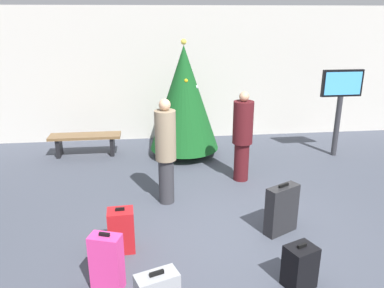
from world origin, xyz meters
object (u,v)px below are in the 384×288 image
(traveller_0, at_px, (243,135))
(suitcase_2, at_px, (107,263))
(suitcase_0, at_px, (300,266))
(holiday_tree, at_px, (184,98))
(flight_info_kiosk, at_px, (341,96))
(suitcase_1, at_px, (121,230))
(suitcase_4, at_px, (282,210))
(waiting_bench, at_px, (85,140))
(traveller_1, at_px, (166,150))

(traveller_0, bearing_deg, suitcase_2, -128.22)
(suitcase_2, bearing_deg, suitcase_0, -5.33)
(holiday_tree, bearing_deg, flight_info_kiosk, -6.57)
(suitcase_1, xyz_separation_m, suitcase_4, (2.27, 0.20, 0.06))
(waiting_bench, distance_m, traveller_0, 3.62)
(suitcase_4, bearing_deg, waiting_bench, 132.12)
(traveller_0, height_order, suitcase_0, traveller_0)
(waiting_bench, xyz_separation_m, traveller_0, (3.14, -1.71, 0.54))
(flight_info_kiosk, bearing_deg, waiting_bench, 173.51)
(flight_info_kiosk, xyz_separation_m, waiting_bench, (-5.55, 0.63, -0.98))
(flight_info_kiosk, height_order, traveller_1, flight_info_kiosk)
(suitcase_0, xyz_separation_m, suitcase_1, (-2.09, 0.96, 0.04))
(holiday_tree, xyz_separation_m, traveller_1, (-0.52, -2.24, -0.37))
(waiting_bench, distance_m, suitcase_2, 4.66)
(suitcase_4, bearing_deg, suitcase_0, -98.48)
(traveller_1, relative_size, suitcase_4, 2.32)
(traveller_0, height_order, suitcase_2, traveller_0)
(flight_info_kiosk, height_order, suitcase_1, flight_info_kiosk)
(suitcase_2, bearing_deg, flight_info_kiosk, 40.26)
(suitcase_0, distance_m, suitcase_1, 2.30)
(flight_info_kiosk, xyz_separation_m, suitcase_2, (-4.66, -3.94, -0.99))
(flight_info_kiosk, bearing_deg, suitcase_1, -144.90)
(suitcase_2, xyz_separation_m, suitcase_4, (2.39, 0.95, 0.01))
(suitcase_2, bearing_deg, traveller_1, 69.35)
(suitcase_0, bearing_deg, traveller_0, 89.24)
(suitcase_0, height_order, suitcase_2, suitcase_2)
(suitcase_0, bearing_deg, waiting_bench, 122.98)
(traveller_1, bearing_deg, suitcase_2, -110.65)
(traveller_1, xyz_separation_m, suitcase_2, (-0.79, -2.09, -0.59))
(traveller_1, distance_m, suitcase_0, 2.79)
(waiting_bench, xyz_separation_m, suitcase_1, (1.01, -3.82, -0.06))
(waiting_bench, xyz_separation_m, suitcase_2, (0.89, -4.57, -0.01))
(waiting_bench, bearing_deg, suitcase_4, -47.88)
(suitcase_0, bearing_deg, suitcase_4, 81.52)
(flight_info_kiosk, relative_size, waiting_bench, 1.23)
(traveller_1, height_order, suitcase_2, traveller_1)
(waiting_bench, xyz_separation_m, suitcase_4, (3.28, -3.62, 0.00))
(flight_info_kiosk, height_order, suitcase_2, flight_info_kiosk)
(traveller_1, bearing_deg, suitcase_4, -35.61)
(holiday_tree, relative_size, suitcase_1, 3.99)
(traveller_0, bearing_deg, suitcase_1, -135.37)
(suitcase_4, bearing_deg, traveller_0, 93.95)
(holiday_tree, xyz_separation_m, traveller_0, (0.95, -1.47, -0.41))
(holiday_tree, height_order, suitcase_0, holiday_tree)
(flight_info_kiosk, bearing_deg, traveller_0, -155.76)
(flight_info_kiosk, distance_m, suitcase_0, 4.94)
(traveller_0, relative_size, suitcase_4, 2.24)
(holiday_tree, distance_m, flight_info_kiosk, 3.37)
(suitcase_1, bearing_deg, flight_info_kiosk, 35.10)
(flight_info_kiosk, distance_m, waiting_bench, 5.67)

